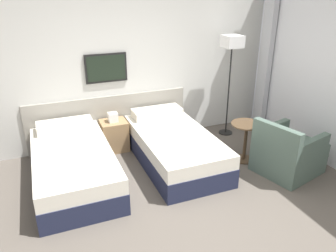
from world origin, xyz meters
TOP-DOWN VIEW (x-y plane):
  - ground_plane at (0.00, 0.00)m, footprint 16.00×16.00m
  - wall_headboard at (-0.02, 2.25)m, footprint 10.00×0.10m
  - bed_near_door at (-1.14, 1.25)m, footprint 0.98×1.91m
  - bed_near_window at (0.30, 1.25)m, footprint 0.98×1.91m
  - nightstand at (-0.42, 1.96)m, footprint 0.40×0.37m
  - floor_lamp at (1.57, 1.84)m, footprint 0.29×0.29m
  - side_table at (1.30, 0.89)m, footprint 0.46×0.46m
  - armchair at (1.65, 0.38)m, footprint 0.95×0.89m

SIDE VIEW (x-z plane):
  - ground_plane at x=0.00m, z-range 0.00..0.00m
  - bed_near_door at x=-1.14m, z-range -0.05..0.54m
  - bed_near_window at x=0.30m, z-range -0.05..0.54m
  - nightstand at x=-0.42m, z-range -0.06..0.56m
  - armchair at x=1.65m, z-range -0.12..0.67m
  - side_table at x=1.30m, z-range 0.12..0.71m
  - wall_headboard at x=-0.02m, z-range -0.05..2.65m
  - floor_lamp at x=1.57m, z-range 0.62..2.32m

